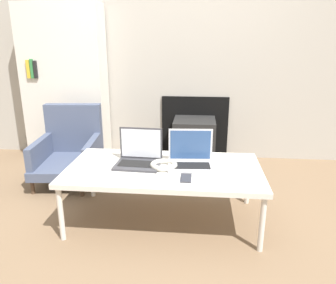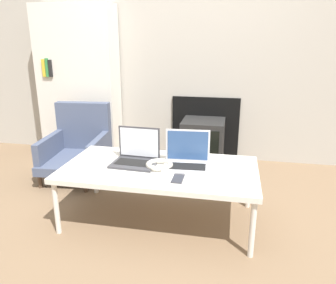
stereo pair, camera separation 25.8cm
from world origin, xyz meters
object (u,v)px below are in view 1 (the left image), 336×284
laptop_right (191,158)px  phone (186,178)px  armchair (70,147)px  tv (194,142)px  laptop_left (139,156)px  headphones (164,165)px

laptop_right → phone: size_ratio=2.41×
phone → armchair: (-1.14, 0.89, -0.12)m
laptop_right → armchair: size_ratio=0.47×
phone → tv: 1.40m
laptop_left → laptop_right: same height
laptop_left → laptop_right: bearing=2.9°
laptop_left → headphones: 0.20m
tv → armchair: bearing=-156.8°
laptop_left → headphones: size_ratio=1.70×
laptop_left → armchair: size_ratio=0.46×
laptop_right → armchair: (-1.16, 0.65, -0.17)m
tv → armchair: armchair is taller
laptop_right → armchair: bearing=146.8°
laptop_left → headphones: (0.19, -0.06, -0.04)m
laptop_right → laptop_left: bearing=175.9°
tv → laptop_right: bearing=-90.3°
laptop_right → phone: (-0.02, -0.24, -0.05)m
laptop_left → tv: bearing=74.6°
phone → tv: size_ratio=0.29×
phone → armchair: armchair is taller
laptop_left → armchair: 1.03m
laptop_right → armchair: 1.34m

